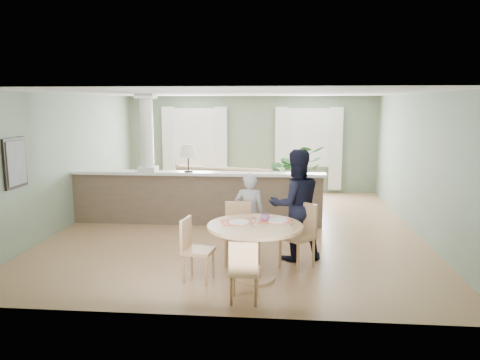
# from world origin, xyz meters

# --- Properties ---
(ground) EXTENTS (8.00, 8.00, 0.00)m
(ground) POSITION_xyz_m (0.00, 0.00, 0.00)
(ground) COLOR #A67D58
(ground) RESTS_ON ground
(room_shell) EXTENTS (7.02, 8.02, 2.71)m
(room_shell) POSITION_xyz_m (-0.03, 0.63, 1.81)
(room_shell) COLOR gray
(room_shell) RESTS_ON ground
(pony_wall) EXTENTS (5.32, 0.38, 2.70)m
(pony_wall) POSITION_xyz_m (-0.99, 0.20, 0.71)
(pony_wall) COLOR brown
(pony_wall) RESTS_ON ground
(sofa) EXTENTS (3.46, 2.09, 0.94)m
(sofa) POSITION_xyz_m (-0.71, 1.75, 0.47)
(sofa) COLOR olive
(sofa) RESTS_ON ground
(houseplant) EXTENTS (1.77, 1.71, 1.51)m
(houseplant) POSITION_xyz_m (1.17, 2.14, 0.76)
(houseplant) COLOR #285C24
(houseplant) RESTS_ON ground
(dining_table) EXTENTS (1.35, 1.35, 0.92)m
(dining_table) POSITION_xyz_m (0.50, -2.79, 0.65)
(dining_table) COLOR tan
(dining_table) RESTS_ON ground
(chair_far_boy) EXTENTS (0.45, 0.45, 0.96)m
(chair_far_boy) POSITION_xyz_m (0.18, -2.05, 0.53)
(chair_far_boy) COLOR tan
(chair_far_boy) RESTS_ON ground
(chair_far_man) EXTENTS (0.63, 0.63, 0.99)m
(chair_far_man) POSITION_xyz_m (1.16, -2.15, 0.55)
(chair_far_man) COLOR tan
(chair_far_man) RESTS_ON ground
(chair_near) EXTENTS (0.38, 0.38, 0.84)m
(chair_near) POSITION_xyz_m (0.41, -3.62, 0.46)
(chair_near) COLOR tan
(chair_near) RESTS_ON ground
(chair_side) EXTENTS (0.47, 0.47, 0.90)m
(chair_side) POSITION_xyz_m (-0.38, -2.87, 0.50)
(chair_side) COLOR tan
(chair_side) RESTS_ON ground
(child_person) EXTENTS (0.51, 0.34, 1.38)m
(child_person) POSITION_xyz_m (0.34, -1.63, 0.69)
(child_person) COLOR #9A9A9F
(child_person) RESTS_ON ground
(man_person) EXTENTS (1.03, 0.91, 1.79)m
(man_person) POSITION_xyz_m (1.09, -1.81, 0.90)
(man_person) COLOR black
(man_person) RESTS_ON ground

